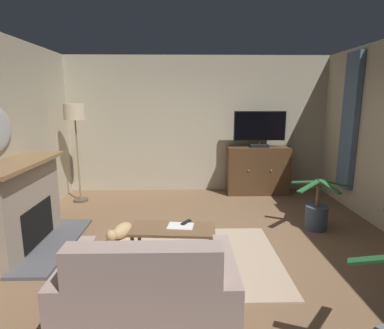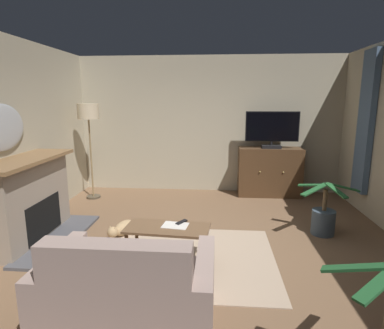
{
  "view_description": "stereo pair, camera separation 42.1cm",
  "coord_description": "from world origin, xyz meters",
  "views": [
    {
      "loc": [
        -0.25,
        -3.93,
        1.94
      ],
      "look_at": [
        -0.16,
        0.28,
        1.08
      ],
      "focal_mm": 29.87,
      "sensor_mm": 36.0,
      "label": 1
    },
    {
      "loc": [
        0.18,
        -3.92,
        1.94
      ],
      "look_at": [
        -0.16,
        0.28,
        1.08
      ],
      "focal_mm": 29.87,
      "sensor_mm": 36.0,
      "label": 2
    }
  ],
  "objects": [
    {
      "name": "folded_newspaper",
      "position": [
        -0.31,
        -0.36,
        0.46
      ],
      "size": [
        0.33,
        0.26,
        0.01
      ],
      "primitive_type": "cube",
      "rotation": [
        0.0,
        0.0,
        -0.14
      ],
      "color": "silver",
      "rests_on": "coffee_table"
    },
    {
      "name": "tv_remote",
      "position": [
        -0.24,
        -0.27,
        0.47
      ],
      "size": [
        0.13,
        0.17,
        0.02
      ],
      "primitive_type": "cube",
      "rotation": [
        0.0,
        0.0,
        4.13
      ],
      "color": "black",
      "rests_on": "coffee_table"
    },
    {
      "name": "floor_lamp",
      "position": [
        -2.28,
        2.05,
        1.59
      ],
      "size": [
        0.4,
        0.4,
        1.86
      ],
      "color": "#4C4233",
      "rests_on": "ground_plane"
    },
    {
      "name": "fireplace",
      "position": [
        -2.43,
        0.11,
        0.56
      ],
      "size": [
        0.96,
        1.71,
        1.16
      ],
      "color": "#4C4C51",
      "rests_on": "ground_plane"
    },
    {
      "name": "curtain_panel_far",
      "position": [
        2.65,
        1.65,
        1.55
      ],
      "size": [
        0.1,
        0.44,
        2.37
      ],
      "primitive_type": "cube",
      "color": "slate"
    },
    {
      "name": "television",
      "position": [
        1.24,
        2.46,
        1.37
      ],
      "size": [
        1.04,
        0.2,
        0.72
      ],
      "color": "black",
      "rests_on": "tv_cabinet"
    },
    {
      "name": "ground_plane",
      "position": [
        0.0,
        0.0,
        -0.02
      ],
      "size": [
        6.01,
        6.22,
        0.04
      ],
      "primitive_type": "cube",
      "color": "brown"
    },
    {
      "name": "potted_plant_small_fern_corner",
      "position": [
        1.73,
        0.61,
        0.23
      ],
      "size": [
        0.89,
        0.7,
        0.78
      ],
      "color": "#3D4C5B",
      "rests_on": "ground_plane"
    },
    {
      "name": "coffee_table",
      "position": [
        -0.4,
        -0.4,
        0.4
      ],
      "size": [
        1.02,
        0.53,
        0.46
      ],
      "color": "brown",
      "rests_on": "ground_plane"
    },
    {
      "name": "rug_central",
      "position": [
        -0.22,
        -0.29,
        0.01
      ],
      "size": [
        2.24,
        1.81,
        0.01
      ],
      "primitive_type": "cube",
      "color": "tan",
      "rests_on": "ground_plane"
    },
    {
      "name": "cat",
      "position": [
        -1.17,
        0.32,
        0.11
      ],
      "size": [
        0.39,
        0.69,
        0.22
      ],
      "color": "tan",
      "rests_on": "ground_plane"
    },
    {
      "name": "tv_cabinet",
      "position": [
        1.24,
        2.51,
        0.47
      ],
      "size": [
        1.25,
        0.49,
        0.99
      ],
      "color": "#352315",
      "rests_on": "ground_plane"
    },
    {
      "name": "sofa_floral",
      "position": [
        -0.55,
        -1.53,
        0.31
      ],
      "size": [
        1.43,
        0.94,
        0.92
      ],
      "color": "#A3897F",
      "rests_on": "ground_plane"
    },
    {
      "name": "wall_back",
      "position": [
        0.0,
        2.86,
        1.41
      ],
      "size": [
        6.01,
        0.1,
        2.82
      ],
      "primitive_type": "cube",
      "color": "#B2A88E",
      "rests_on": "ground_plane"
    }
  ]
}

